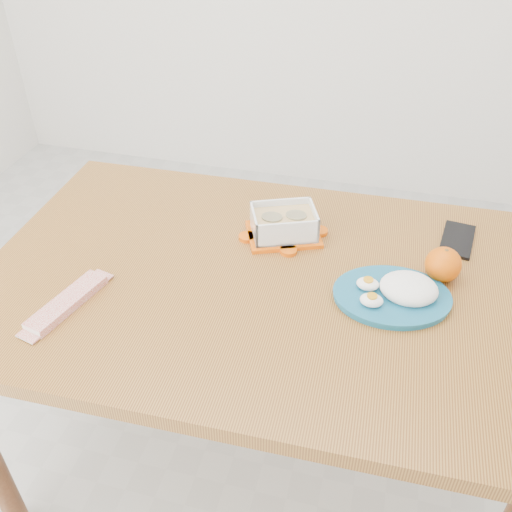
% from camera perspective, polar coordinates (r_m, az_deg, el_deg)
% --- Properties ---
extents(ground, '(3.50, 3.50, 0.00)m').
position_cam_1_polar(ground, '(2.03, -4.17, -16.61)').
color(ground, '#B7B7B2').
rests_on(ground, ground).
extents(dining_table, '(1.37, 0.93, 0.75)m').
position_cam_1_polar(dining_table, '(1.46, 0.00, -4.53)').
color(dining_table, '#A06E2D').
rests_on(dining_table, ground).
extents(food_container, '(0.23, 0.20, 0.08)m').
position_cam_1_polar(food_container, '(1.52, 2.80, 3.24)').
color(food_container, '#E35606').
rests_on(food_container, dining_table).
extents(orange_fruit, '(0.09, 0.09, 0.09)m').
position_cam_1_polar(orange_fruit, '(1.44, 18.21, -0.81)').
color(orange_fruit, '#E64B04').
rests_on(orange_fruit, dining_table).
extents(rice_plate, '(0.31, 0.31, 0.07)m').
position_cam_1_polar(rice_plate, '(1.36, 13.97, -3.47)').
color(rice_plate, '#175E7F').
rests_on(rice_plate, dining_table).
extents(candy_bar, '(0.11, 0.22, 0.02)m').
position_cam_1_polar(candy_bar, '(1.38, -18.36, -4.42)').
color(candy_bar, '#B21409').
rests_on(candy_bar, dining_table).
extents(smartphone, '(0.10, 0.17, 0.01)m').
position_cam_1_polar(smartphone, '(1.61, 19.49, 1.55)').
color(smartphone, black).
rests_on(smartphone, dining_table).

